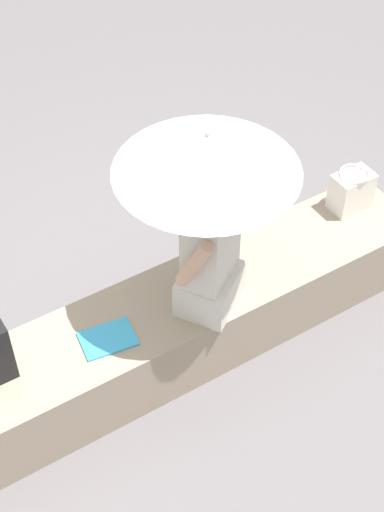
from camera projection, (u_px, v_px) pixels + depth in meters
ground_plane at (176, 352)px, 4.50m from camera, size 14.00×14.00×0.00m
stone_bench at (175, 327)px, 4.34m from camera, size 3.14×0.56×0.45m
person_seated at (211, 252)px, 3.90m from camera, size 0.50×0.42×0.90m
parasol at (207, 154)px, 3.52m from camera, size 0.90×0.90×1.10m
tote_bag_canvas at (351, 191)px, 4.63m from camera, size 0.24×0.18×0.27m
magazine at (108, 339)px, 3.99m from camera, size 0.31×0.24×0.01m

